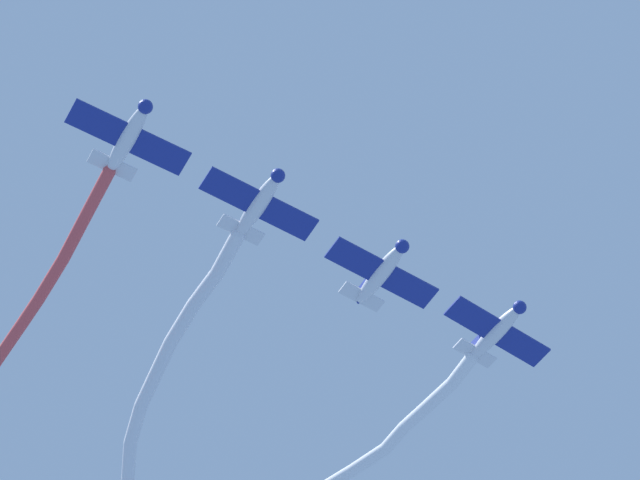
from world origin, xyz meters
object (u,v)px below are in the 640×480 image
Objects in this scene: airplane_lead at (128,137)px; airplane_left_wing at (259,204)px; airplane_right_wing at (382,272)px; airplane_slot at (497,331)px.

airplane_lead is 1.00× the size of airplane_left_wing.
airplane_lead is at bearing -88.10° from airplane_left_wing.
airplane_lead and airplane_right_wing have the same top height.
airplane_right_wing is at bearing -92.25° from airplane_slot.
airplane_left_wing reaches higher than airplane_right_wing.
airplane_right_wing is 1.00× the size of airplane_slot.
airplane_lead is 0.99× the size of airplane_slot.
airplane_slot is at bearing 93.33° from airplane_lead.
airplane_left_wing is 1.00× the size of airplane_right_wing.
airplane_lead is at bearing -92.25° from airplane_slot.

